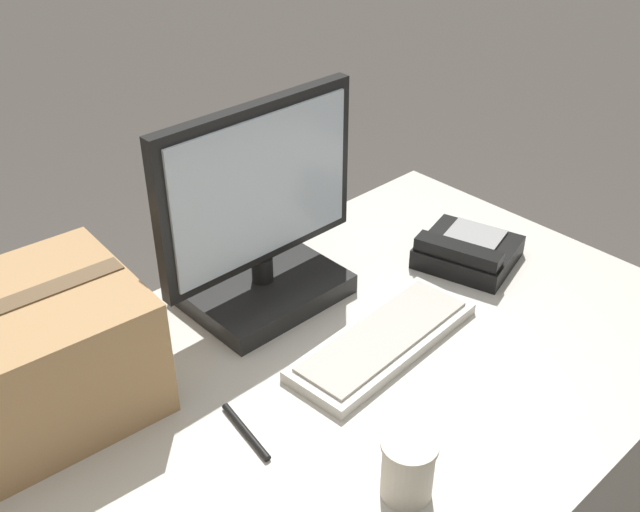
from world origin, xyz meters
TOP-DOWN VIEW (x-y plane):
  - monitor at (0.23, 0.28)m, footprint 0.45×0.24m
  - keyboard at (0.29, 0.00)m, footprint 0.42×0.17m
  - desk_phone at (0.64, 0.07)m, footprint 0.24×0.24m
  - paper_cup_right at (0.06, -0.26)m, footprint 0.09×0.09m
  - cardboard_box at (-0.28, 0.29)m, footprint 0.42×0.33m
  - pen_marker at (-0.04, -0.00)m, footprint 0.03×0.14m

SIDE VIEW (x-z plane):
  - pen_marker at x=-0.04m, z-range 0.71..0.73m
  - keyboard at x=0.29m, z-range 0.71..0.74m
  - desk_phone at x=0.64m, z-range 0.71..0.78m
  - paper_cup_right at x=0.06m, z-range 0.72..0.82m
  - cardboard_box at x=-0.28m, z-range 0.71..0.94m
  - monitor at x=0.23m, z-range 0.67..1.09m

